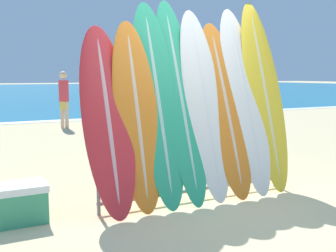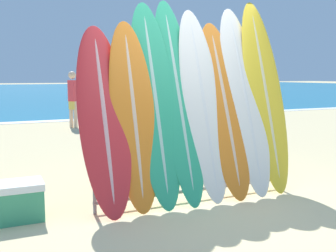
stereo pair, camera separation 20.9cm
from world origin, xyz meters
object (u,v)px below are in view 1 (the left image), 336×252
surfboard_slot_0 (107,118)px  person_mid_beach (213,101)px  surfboard_rack (197,164)px  person_near_water (64,97)px  surfboard_slot_7 (264,94)px  surfboard_slot_5 (226,108)px  surfboard_slot_3 (181,99)px  surfboard_slot_1 (137,115)px  surfboard_slot_2 (158,102)px  surfboard_slot_6 (245,98)px  cooler_box (18,203)px  surfboard_slot_4 (204,102)px

surfboard_slot_0 → person_mid_beach: 4.70m
surfboard_rack → surfboard_slot_0: size_ratio=1.20×
surfboard_rack → person_near_water: person_near_water is taller
surfboard_slot_0 → surfboard_slot_7: 2.23m
surfboard_slot_0 → surfboard_slot_5: (1.57, 0.02, 0.06)m
surfboard_slot_3 → surfboard_slot_1: bearing=-171.9°
surfboard_slot_1 → surfboard_slot_2: size_ratio=0.89×
surfboard_rack → surfboard_slot_5: surfboard_slot_5 is taller
surfboard_slot_0 → surfboard_slot_2: surfboard_slot_2 is taller
surfboard_slot_0 → surfboard_slot_6: size_ratio=0.86×
surfboard_rack → surfboard_slot_6: 1.11m
surfboard_slot_2 → surfboard_slot_5: surfboard_slot_2 is taller
surfboard_slot_5 → surfboard_slot_6: bearing=5.8°
surfboard_slot_5 → surfboard_slot_6: size_ratio=0.91×
surfboard_slot_7 → surfboard_slot_3: bearing=178.9°
surfboard_rack → surfboard_slot_6: bearing=8.5°
surfboard_slot_6 → cooler_box: (-2.84, 0.04, -1.01)m
person_near_water → cooler_box: (-1.98, -7.22, -0.69)m
surfboard_slot_5 → surfboard_slot_7: size_ratio=0.88×
surfboard_slot_5 → surfboard_slot_3: bearing=174.6°
surfboard_slot_0 → surfboard_slot_1: (0.34, -0.01, 0.03)m
cooler_box → person_mid_beach: bearing=35.2°
surfboard_slot_0 → person_near_water: surfboard_slot_0 is taller
surfboard_slot_0 → surfboard_slot_5: size_ratio=0.95×
surfboard_slot_3 → cooler_box: bearing=179.5°
surfboard_rack → surfboard_slot_7: size_ratio=1.00×
surfboard_slot_3 → person_mid_beach: surfboard_slot_3 is taller
surfboard_slot_0 → person_mid_beach: surfboard_slot_0 is taller
surfboard_slot_2 → surfboard_slot_1: bearing=-168.0°
surfboard_slot_5 → person_mid_beach: bearing=59.5°
surfboard_slot_0 → person_near_water: bearing=82.0°
surfboard_slot_0 → cooler_box: 1.27m
person_near_water → cooler_box: bearing=-51.2°
surfboard_slot_5 → cooler_box: size_ratio=3.89×
surfboard_slot_3 → surfboard_slot_4: size_ratio=1.05×
surfboard_slot_4 → cooler_box: 2.41m
surfboard_slot_1 → surfboard_slot_4: bearing=2.9°
surfboard_slot_5 → person_near_water: 7.32m
person_near_water → cooler_box: 7.51m
surfboard_rack → cooler_box: size_ratio=4.43×
person_near_water → cooler_box: person_near_water is taller
surfboard_rack → surfboard_slot_2: size_ratio=1.05×
surfboard_slot_7 → surfboard_slot_5: bearing=-177.0°
surfboard_slot_1 → surfboard_slot_3: size_ratio=0.87×
surfboard_slot_0 → surfboard_slot_6: (1.89, 0.06, 0.17)m
surfboard_slot_4 → surfboard_slot_6: surfboard_slot_6 is taller
surfboard_rack → person_near_water: (-0.07, 7.38, 0.45)m
surfboard_slot_6 → surfboard_slot_5: bearing=-174.2°
surfboard_rack → person_near_water: bearing=90.6°
surfboard_slot_4 → surfboard_rack: bearing=-146.4°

